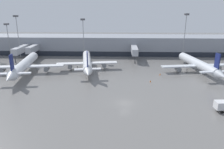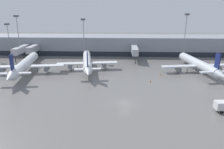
% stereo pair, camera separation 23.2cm
% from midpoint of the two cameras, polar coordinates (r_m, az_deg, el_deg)
% --- Properties ---
extents(ground_plane, '(320.00, 320.00, 0.00)m').
position_cam_midpoint_polar(ground_plane, '(55.33, 3.41, -7.49)').
color(ground_plane, slate).
extents(terminal_building, '(160.00, 30.83, 9.00)m').
position_cam_midpoint_polar(terminal_building, '(113.60, 2.78, 7.77)').
color(terminal_building, gray).
rests_on(terminal_building, ground_plane).
extents(parked_jet_0, '(23.24, 35.01, 9.22)m').
position_cam_midpoint_polar(parked_jet_0, '(84.11, -6.42, 3.31)').
color(parked_jet_0, white).
rests_on(parked_jet_0, ground_plane).
extents(parked_jet_2, '(27.84, 36.51, 9.55)m').
position_cam_midpoint_polar(parked_jet_2, '(84.68, -21.83, 2.37)').
color(parked_jet_2, silver).
rests_on(parked_jet_2, ground_plane).
extents(parked_jet_3, '(27.84, 34.54, 9.20)m').
position_cam_midpoint_polar(parked_jet_3, '(87.19, 21.74, 2.49)').
color(parked_jet_3, silver).
rests_on(parked_jet_3, ground_plane).
extents(traffic_cone_0, '(0.49, 0.49, 0.64)m').
position_cam_midpoint_polar(traffic_cone_0, '(85.53, -21.51, 0.54)').
color(traffic_cone_0, orange).
rests_on(traffic_cone_0, ground_plane).
extents(traffic_cone_1, '(0.42, 0.42, 0.65)m').
position_cam_midpoint_polar(traffic_cone_1, '(71.23, 10.10, -1.71)').
color(traffic_cone_1, orange).
rests_on(traffic_cone_1, ground_plane).
extents(traffic_cone_2, '(0.47, 0.47, 0.73)m').
position_cam_midpoint_polar(traffic_cone_2, '(79.09, 12.55, 0.09)').
color(traffic_cone_2, orange).
rests_on(traffic_cone_2, ground_plane).
extents(apron_light_mast_1, '(1.80, 1.80, 18.26)m').
position_cam_midpoint_polar(apron_light_mast_1, '(101.11, -7.42, 12.15)').
color(apron_light_mast_1, gray).
rests_on(apron_light_mast_1, ground_plane).
extents(apron_light_mast_2, '(1.80, 1.80, 15.88)m').
position_cam_midpoint_polar(apron_light_mast_2, '(115.73, -25.54, 10.45)').
color(apron_light_mast_2, gray).
rests_on(apron_light_mast_2, ground_plane).
extents(apron_light_mast_5, '(1.80, 1.80, 19.61)m').
position_cam_midpoint_polar(apron_light_mast_5, '(111.51, -23.47, 11.84)').
color(apron_light_mast_5, gray).
rests_on(apron_light_mast_5, ground_plane).
extents(apron_light_mast_6, '(1.80, 1.80, 20.49)m').
position_cam_midpoint_polar(apron_light_mast_6, '(103.46, 18.85, 12.35)').
color(apron_light_mast_6, gray).
rests_on(apron_light_mast_6, ground_plane).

